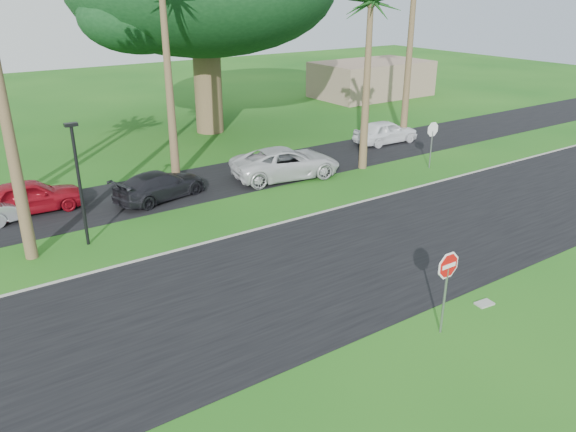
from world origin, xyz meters
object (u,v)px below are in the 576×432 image
at_px(car_minivan, 286,163).
at_px(car_pickup, 386,132).
at_px(stop_sign_far, 432,135).
at_px(car_dark, 160,186).
at_px(stop_sign_near, 447,276).
at_px(car_red, 30,196).

distance_m(car_minivan, car_pickup, 9.18).
bearing_deg(stop_sign_far, car_dark, -14.52).
bearing_deg(car_dark, car_pickup, -98.98).
relative_size(car_dark, car_minivan, 0.80).
xyz_separation_m(stop_sign_near, car_minivan, (4.17, 13.93, -1.00)).
relative_size(stop_sign_near, car_red, 0.62).
bearing_deg(stop_sign_far, stop_sign_near, 43.73).
distance_m(car_dark, car_pickup, 15.47).
relative_size(stop_sign_far, car_pickup, 0.62).
bearing_deg(car_dark, stop_sign_near, 174.38).
height_order(car_red, car_pickup, car_red).
bearing_deg(car_dark, car_minivan, -110.37).
xyz_separation_m(stop_sign_far, car_dark, (-13.81, 3.58, -1.13)).
bearing_deg(car_red, stop_sign_near, -150.94).
bearing_deg(stop_sign_near, car_minivan, 73.34).
height_order(stop_sign_near, car_red, stop_sign_near).
height_order(car_minivan, car_pickup, car_minivan).
bearing_deg(stop_sign_far, car_red, -15.14).
relative_size(stop_sign_far, car_dark, 0.59).
relative_size(car_red, car_minivan, 0.76).
bearing_deg(car_pickup, stop_sign_near, 144.13).
relative_size(car_minivan, car_pickup, 1.32).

